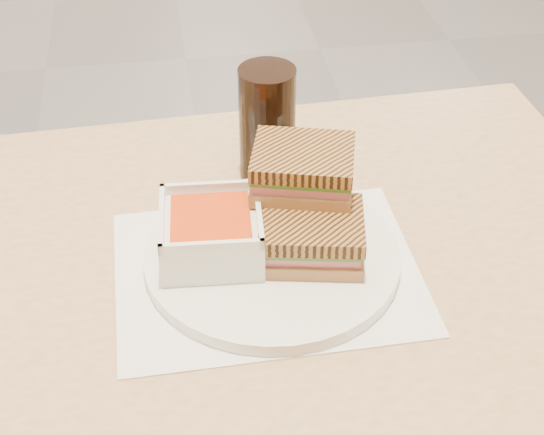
{
  "coord_description": "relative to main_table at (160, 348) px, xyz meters",
  "views": [
    {
      "loc": [
        -0.1,
        -2.7,
        1.38
      ],
      "look_at": [
        0.01,
        -2.0,
        0.82
      ],
      "focal_mm": 53.6,
      "sensor_mm": 36.0,
      "label": 1
    }
  ],
  "objects": [
    {
      "name": "main_table",
      "position": [
        0.0,
        0.0,
        0.0
      ],
      "size": [
        1.23,
        0.75,
        0.75
      ],
      "color": "tan",
      "rests_on": "ground"
    },
    {
      "name": "panini_lower",
      "position": [
        0.18,
        -0.0,
        0.16
      ],
      "size": [
        0.13,
        0.12,
        0.05
      ],
      "color": "#AD7E4A",
      "rests_on": "plate"
    },
    {
      "name": "soup_bowl",
      "position": [
        0.07,
        0.02,
        0.16
      ],
      "size": [
        0.12,
        0.12,
        0.06
      ],
      "color": "white",
      "rests_on": "plate"
    },
    {
      "name": "plate",
      "position": [
        0.14,
        0.01,
        0.12
      ],
      "size": [
        0.3,
        0.3,
        0.02
      ],
      "color": "white",
      "rests_on": "tray_liner"
    },
    {
      "name": "tray_liner",
      "position": [
        0.13,
        -0.01,
        0.11
      ],
      "size": [
        0.35,
        0.27,
        0.0
      ],
      "color": "white",
      "rests_on": "main_table"
    },
    {
      "name": "cola_glass",
      "position": [
        0.16,
        0.19,
        0.19
      ],
      "size": [
        0.07,
        0.07,
        0.16
      ],
      "color": "black",
      "rests_on": "main_table"
    },
    {
      "name": "panini_upper",
      "position": [
        0.19,
        0.06,
        0.21
      ],
      "size": [
        0.14,
        0.12,
        0.05
      ],
      "color": "#AD7E4A",
      "rests_on": "panini_lower"
    }
  ]
}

